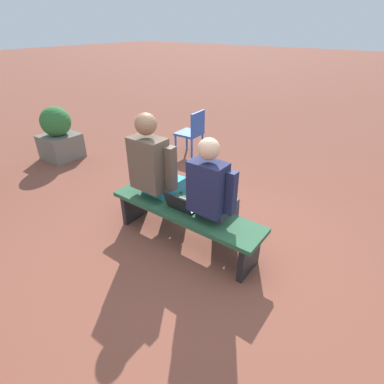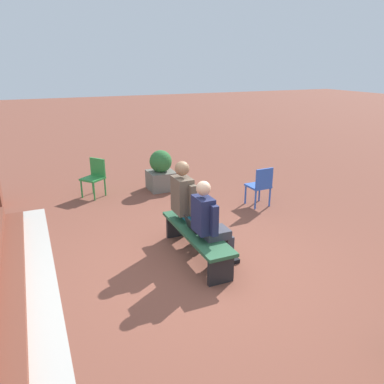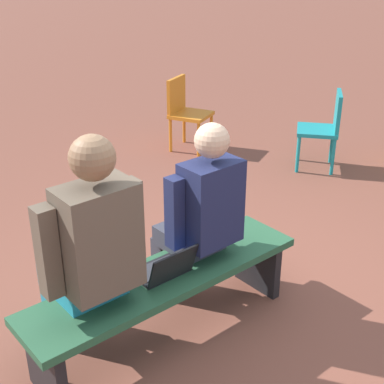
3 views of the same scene
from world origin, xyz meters
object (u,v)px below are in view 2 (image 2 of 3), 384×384
object	(u,v)px
plastic_chair_foreground	(95,175)
planter	(161,171)
laptop	(195,227)
person_student	(210,221)
bench	(196,236)
plastic_chair_near_bench_left	(261,184)
person_adult	(189,201)

from	to	relation	value
plastic_chair_foreground	planter	bearing A→B (deg)	-96.11
plastic_chair_foreground	laptop	bearing A→B (deg)	-165.60
planter	person_student	bearing A→B (deg)	171.70
bench	plastic_chair_near_bench_left	bearing A→B (deg)	-55.60
planter	laptop	bearing A→B (deg)	169.55
plastic_chair_near_bench_left	plastic_chair_foreground	size ratio (longest dim) A/B	1.00
bench	plastic_chair_foreground	bearing A→B (deg)	14.50
person_adult	planter	world-z (taller)	person_adult
person_adult	plastic_chair_near_bench_left	distance (m)	2.28
person_student	person_adult	bearing A→B (deg)	-0.44
laptop	planter	xyz separation A→B (m)	(3.30, -0.61, -0.06)
person_adult	plastic_chair_foreground	xyz separation A→B (m)	(3.03, 0.97, -0.27)
person_adult	plastic_chair_foreground	bearing A→B (deg)	17.78
bench	person_adult	world-z (taller)	person_adult
person_adult	plastic_chair_foreground	world-z (taller)	person_adult
bench	laptop	world-z (taller)	laptop
person_adult	laptop	world-z (taller)	person_adult
plastic_chair_near_bench_left	plastic_chair_foreground	distance (m)	3.63
person_adult	laptop	distance (m)	0.50
person_student	plastic_chair_foreground	world-z (taller)	person_student
person_student	laptop	xyz separation A→B (m)	(0.33, 0.08, -0.21)
laptop	plastic_chair_near_bench_left	bearing A→B (deg)	-56.15
person_student	plastic_chair_foreground	distance (m)	3.92
laptop	plastic_chair_near_bench_left	distance (m)	2.55
person_student	person_adult	world-z (taller)	person_adult
planter	person_adult	bearing A→B (deg)	169.65
person_student	plastic_chair_near_bench_left	world-z (taller)	person_student
bench	planter	distance (m)	3.37
person_student	laptop	world-z (taller)	person_student
laptop	plastic_chair_foreground	distance (m)	3.57
bench	plastic_chair_foreground	distance (m)	3.60
bench	person_student	size ratio (longest dim) A/B	1.36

